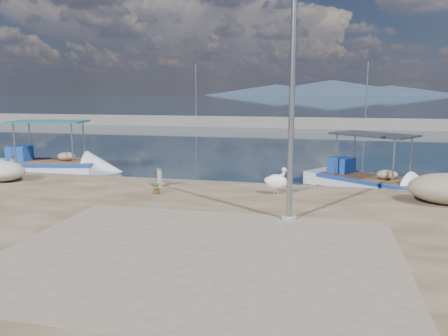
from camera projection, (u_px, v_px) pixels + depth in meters
ground at (195, 232)px, 13.08m from camera, size 1400.00×1400.00×0.00m
quay at (91, 327)px, 7.28m from camera, size 44.00×22.00×0.50m
quay_patch at (199, 254)px, 9.89m from camera, size 9.00×7.00×0.01m
breakwater at (294, 123)px, 51.35m from camera, size 120.00×2.20×7.50m
mountains at (328, 89)px, 634.09m from camera, size 370.00×280.00×22.00m
boat_left at (51, 168)px, 22.57m from camera, size 6.86×3.42×3.16m
boat_right at (369, 185)px, 18.59m from camera, size 5.95×4.93×2.83m
pelican at (277, 182)px, 15.60m from camera, size 1.07×0.65×1.01m
lamp_post at (292, 104)px, 12.04m from camera, size 0.44×0.96×7.00m
bollard_near at (160, 176)px, 16.91m from camera, size 0.25×0.25×0.76m
bollard_far at (13, 165)px, 19.56m from camera, size 0.26×0.26×0.79m
potted_plant at (157, 188)px, 15.73m from camera, size 0.40×0.35×0.44m
net_pile_c at (448, 189)px, 14.35m from camera, size 2.54×1.81×1.00m
net_pile_a at (1, 171)px, 18.01m from camera, size 2.01×1.46×0.82m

